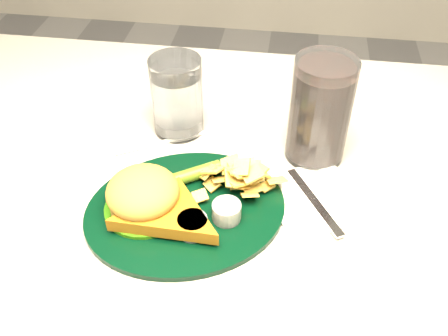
% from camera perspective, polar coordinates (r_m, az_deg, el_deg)
% --- Properties ---
extents(table, '(1.20, 0.80, 0.75)m').
position_cam_1_polar(table, '(0.99, -2.05, -18.21)').
color(table, '#9E978E').
rests_on(table, ground).
extents(dinner_plate, '(0.33, 0.31, 0.06)m').
position_cam_1_polar(dinner_plate, '(0.65, -4.50, -3.20)').
color(dinner_plate, black).
rests_on(dinner_plate, table).
extents(water_glass, '(0.10, 0.10, 0.12)m').
position_cam_1_polar(water_glass, '(0.77, -5.38, 8.16)').
color(water_glass, silver).
rests_on(water_glass, table).
extents(cola_glass, '(0.10, 0.10, 0.16)m').
position_cam_1_polar(cola_glass, '(0.72, 10.92, 6.40)').
color(cola_glass, black).
rests_on(cola_glass, table).
extents(fork_napkin, '(0.20, 0.22, 0.01)m').
position_cam_1_polar(fork_napkin, '(0.69, 10.26, -3.18)').
color(fork_napkin, white).
rests_on(fork_napkin, table).
extents(wrapped_straw, '(0.18, 0.14, 0.01)m').
position_cam_1_polar(wrapped_straw, '(0.78, -6.96, 2.95)').
color(wrapped_straw, white).
rests_on(wrapped_straw, table).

